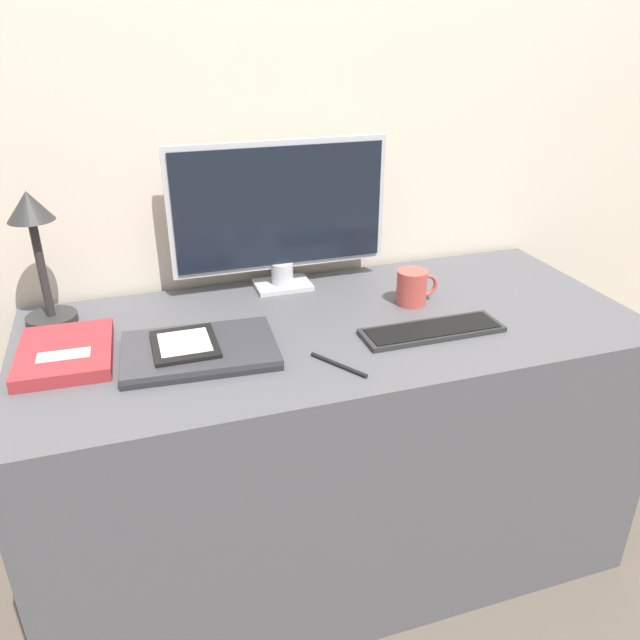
# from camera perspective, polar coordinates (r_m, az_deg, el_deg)

# --- Properties ---
(ground_plane) EXTENTS (10.00, 10.00, 0.00)m
(ground_plane) POSITION_cam_1_polar(r_m,az_deg,el_deg) (1.82, 3.43, -24.11)
(ground_plane) COLOR brown
(wall_back) EXTENTS (3.60, 0.05, 2.40)m
(wall_back) POSITION_cam_1_polar(r_m,az_deg,el_deg) (1.73, -2.84, 19.53)
(wall_back) COLOR beige
(wall_back) RESTS_ON ground_plane
(desk) EXTENTS (1.48, 0.66, 0.72)m
(desk) POSITION_cam_1_polar(r_m,az_deg,el_deg) (1.70, 1.23, -11.25)
(desk) COLOR #4C4C51
(desk) RESTS_ON ground_plane
(monitor) EXTENTS (0.58, 0.11, 0.39)m
(monitor) POSITION_cam_1_polar(r_m,az_deg,el_deg) (1.66, -3.65, 9.75)
(monitor) COLOR #B7B7BC
(monitor) RESTS_ON desk
(keyboard) EXTENTS (0.34, 0.10, 0.01)m
(keyboard) POSITION_cam_1_polar(r_m,az_deg,el_deg) (1.48, 10.21, -0.93)
(keyboard) COLOR #282828
(keyboard) RESTS_ON desk
(laptop) EXTENTS (0.35, 0.24, 0.02)m
(laptop) POSITION_cam_1_polar(r_m,az_deg,el_deg) (1.39, -10.95, -2.76)
(laptop) COLOR #232328
(laptop) RESTS_ON desk
(ereader) EXTENTS (0.14, 0.16, 0.01)m
(ereader) POSITION_cam_1_polar(r_m,az_deg,el_deg) (1.38, -12.26, -2.16)
(ereader) COLOR black
(ereader) RESTS_ON laptop
(desk_lamp) EXTENTS (0.12, 0.12, 0.32)m
(desk_lamp) POSITION_cam_1_polar(r_m,az_deg,el_deg) (1.58, -24.52, 6.47)
(desk_lamp) COLOR #282828
(desk_lamp) RESTS_ON desk
(notebook) EXTENTS (0.20, 0.26, 0.03)m
(notebook) POSITION_cam_1_polar(r_m,az_deg,el_deg) (1.45, -22.24, -2.82)
(notebook) COLOR maroon
(notebook) RESTS_ON desk
(coffee_mug) EXTENTS (0.11, 0.08, 0.09)m
(coffee_mug) POSITION_cam_1_polar(r_m,az_deg,el_deg) (1.62, 8.46, 2.98)
(coffee_mug) COLOR #B7473D
(coffee_mug) RESTS_ON desk
(pen) EXTENTS (0.09, 0.13, 0.01)m
(pen) POSITION_cam_1_polar(r_m,az_deg,el_deg) (1.32, 1.72, -4.12)
(pen) COLOR black
(pen) RESTS_ON desk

